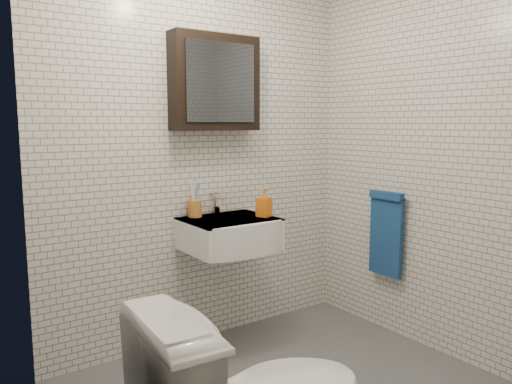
# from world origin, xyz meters

# --- Properties ---
(room_shell) EXTENTS (2.22, 2.02, 2.51)m
(room_shell) POSITION_xyz_m (0.00, 0.00, 1.47)
(room_shell) COLOR silver
(room_shell) RESTS_ON ground
(washbasin) EXTENTS (0.55, 0.50, 0.20)m
(washbasin) POSITION_xyz_m (0.05, 0.73, 0.76)
(washbasin) COLOR white
(washbasin) RESTS_ON room_shell
(faucet) EXTENTS (0.06, 0.20, 0.15)m
(faucet) POSITION_xyz_m (0.05, 0.93, 0.92)
(faucet) COLOR silver
(faucet) RESTS_ON washbasin
(mirror_cabinet) EXTENTS (0.60, 0.15, 0.60)m
(mirror_cabinet) POSITION_xyz_m (0.05, 0.93, 1.70)
(mirror_cabinet) COLOR black
(mirror_cabinet) RESTS_ON room_shell
(towel_rail) EXTENTS (0.09, 0.30, 0.58)m
(towel_rail) POSITION_xyz_m (1.04, 0.35, 0.72)
(towel_rail) COLOR silver
(towel_rail) RESTS_ON room_shell
(toothbrush_cup) EXTENTS (0.09, 0.09, 0.24)m
(toothbrush_cup) POSITION_xyz_m (-0.10, 0.94, 0.91)
(toothbrush_cup) COLOR #B7702D
(toothbrush_cup) RESTS_ON washbasin
(soap_bottle) EXTENTS (0.10, 0.10, 0.18)m
(soap_bottle) POSITION_xyz_m (0.27, 0.69, 0.94)
(soap_bottle) COLOR orange
(soap_bottle) RESTS_ON washbasin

